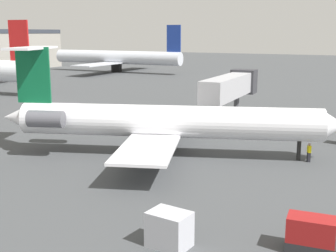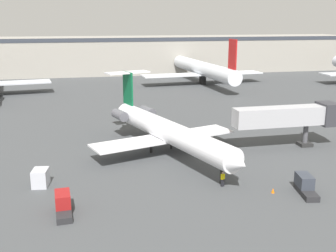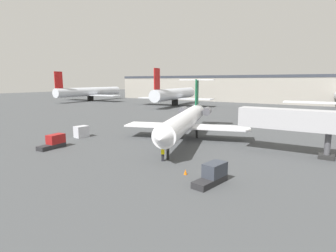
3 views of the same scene
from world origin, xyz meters
TOP-DOWN VIEW (x-y plane):
  - ground_plane at (0.00, 0.00)m, footprint 400.00×400.00m
  - regional_jet at (-0.34, 2.69)m, footprint 20.80×30.63m
  - jet_bridge at (17.77, 1.65)m, footprint 15.35×3.24m
  - ground_crew_marshaller at (3.42, -10.04)m, footprint 0.47×0.41m
  - baggage_tug_trailing at (-13.39, -12.98)m, footprint 1.68×4.09m
  - cargo_container_uld at (-16.03, -5.82)m, footprint 1.88×2.35m
  - parked_airliner_east_mid at (72.20, 53.02)m, footprint 33.82×40.23m

SIDE VIEW (x-z plane):
  - ground_plane at x=0.00m, z-range -0.10..0.00m
  - baggage_tug_trailing at x=-13.39m, z-range -0.11..1.79m
  - ground_crew_marshaller at x=3.42m, z-range 0.01..1.70m
  - cargo_container_uld at x=-16.03m, z-range 0.00..1.91m
  - regional_jet at x=-0.34m, z-range -1.64..8.19m
  - parked_airliner_east_mid at x=72.20m, z-range -2.41..10.66m
  - jet_bridge at x=17.77m, z-range 1.40..7.60m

